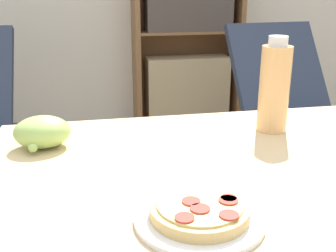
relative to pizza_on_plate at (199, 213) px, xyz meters
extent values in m
cube|color=#D1B27F|center=(0.17, 0.16, -0.03)|extent=(1.16, 0.84, 0.03)
cylinder|color=white|center=(0.00, 0.00, -0.01)|extent=(0.22, 0.22, 0.01)
cylinder|color=#DBB26B|center=(0.00, 0.00, 0.01)|extent=(0.17, 0.17, 0.02)
cylinder|color=#EACC7A|center=(0.00, 0.00, 0.02)|extent=(0.14, 0.14, 0.00)
cylinder|color=#A83328|center=(-0.04, -0.04, 0.02)|extent=(0.03, 0.03, 0.00)
cylinder|color=#A83328|center=(-0.01, 0.01, 0.02)|extent=(0.03, 0.03, 0.00)
cylinder|color=#A83328|center=(0.03, -0.05, 0.02)|extent=(0.03, 0.03, 0.00)
cylinder|color=#A83328|center=(0.05, 0.00, 0.02)|extent=(0.03, 0.03, 0.00)
cylinder|color=#A83328|center=(-0.01, -0.02, 0.02)|extent=(0.03, 0.03, 0.00)
cylinder|color=#A83328|center=(0.05, 0.00, 0.02)|extent=(0.03, 0.03, 0.00)
ellipsoid|color=#A8CC66|center=(-0.28, 0.39, 0.02)|extent=(0.13, 0.10, 0.08)
sphere|color=#A8CC66|center=(-0.31, 0.41, 0.02)|extent=(0.03, 0.03, 0.03)
sphere|color=#A8CC66|center=(-0.27, 0.41, 0.00)|extent=(0.02, 0.02, 0.02)
sphere|color=#A8CC66|center=(-0.26, 0.37, 0.02)|extent=(0.02, 0.02, 0.02)
sphere|color=#A8CC66|center=(-0.24, 0.40, 0.01)|extent=(0.02, 0.02, 0.02)
sphere|color=#A8CC66|center=(-0.33, 0.40, 0.02)|extent=(0.02, 0.02, 0.02)
sphere|color=#A8CC66|center=(-0.30, 0.34, 0.00)|extent=(0.02, 0.02, 0.02)
cylinder|color=#EFB270|center=(0.30, 0.40, 0.10)|extent=(0.08, 0.08, 0.22)
cylinder|color=white|center=(0.30, 0.40, 0.22)|extent=(0.05, 0.05, 0.02)
cube|color=slate|center=(1.00, 1.57, -0.72)|extent=(0.57, 0.59, 0.10)
cube|color=#2D384C|center=(1.00, 1.49, -0.41)|extent=(0.61, 0.54, 0.14)
cube|color=#2D384C|center=(0.99, 1.80, -0.16)|extent=(0.60, 0.45, 0.55)
cube|color=brown|center=(0.21, 2.65, -0.01)|extent=(0.04, 0.31, 1.51)
cube|color=brown|center=(1.01, 2.65, -0.01)|extent=(0.04, 0.31, 1.51)
cube|color=brown|center=(0.61, 2.80, -0.01)|extent=(0.84, 0.01, 1.51)
cube|color=brown|center=(0.61, 2.65, -0.75)|extent=(0.77, 0.29, 0.02)
cube|color=tan|center=(0.61, 2.63, -0.47)|extent=(0.66, 0.21, 0.53)
cube|color=brown|center=(0.61, 2.65, -0.01)|extent=(0.77, 0.29, 0.02)
camera|label=1|loc=(-0.17, -0.59, 0.36)|focal=45.00mm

